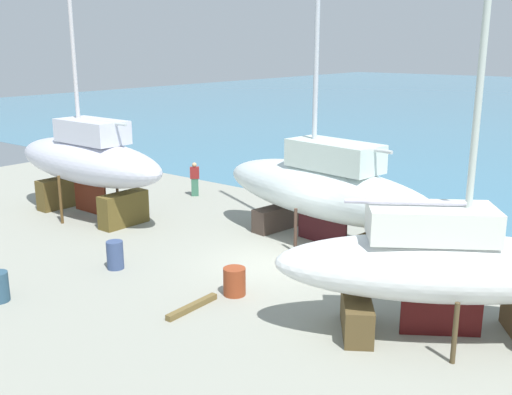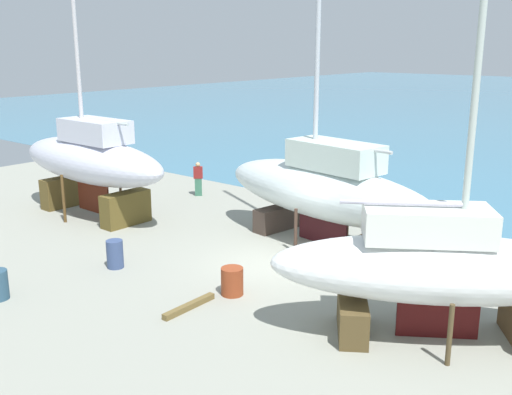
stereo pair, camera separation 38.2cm
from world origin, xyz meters
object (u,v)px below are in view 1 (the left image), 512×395
at_px(sailboat_mid_port, 88,161).
at_px(worker, 195,179).
at_px(sailboat_small_center, 444,265).
at_px(barrel_tipped_center, 234,281).
at_px(sailboat_far_slipway, 324,188).
at_px(barrel_ochre, 115,255).

relative_size(sailboat_mid_port, worker, 9.09).
relative_size(sailboat_small_center, worker, 7.86).
distance_m(sailboat_mid_port, barrel_tipped_center, 10.58).
height_order(sailboat_far_slipway, worker, sailboat_far_slipway).
relative_size(worker, barrel_tipped_center, 2.00).
bearing_deg(barrel_tipped_center, barrel_ochre, -169.25).
relative_size(sailboat_mid_port, barrel_ochre, 16.07).
bearing_deg(sailboat_mid_port, worker, -100.56).
distance_m(barrel_tipped_center, barrel_ochre, 4.47).
bearing_deg(sailboat_mid_port, sailboat_small_center, 176.31).
bearing_deg(barrel_ochre, sailboat_far_slipway, 58.29).
relative_size(barrel_tipped_center, barrel_ochre, 0.89).
distance_m(sailboat_small_center, sailboat_far_slipway, 7.43).
bearing_deg(sailboat_small_center, barrel_tipped_center, 158.96).
xyz_separation_m(sailboat_small_center, barrel_ochre, (-10.02, -2.12, -1.41)).
distance_m(sailboat_mid_port, barrel_ochre, 6.86).
bearing_deg(worker, sailboat_small_center, -158.66).
xyz_separation_m(sailboat_mid_port, worker, (1.02, 5.22, -1.54)).
xyz_separation_m(sailboat_small_center, barrel_tipped_center, (-5.64, -1.29, -1.46)).
bearing_deg(sailboat_small_center, sailboat_far_slipway, 111.46).
bearing_deg(sailboat_mid_port, barrel_ochre, 150.65).
bearing_deg(barrel_ochre, sailboat_small_center, 11.95).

